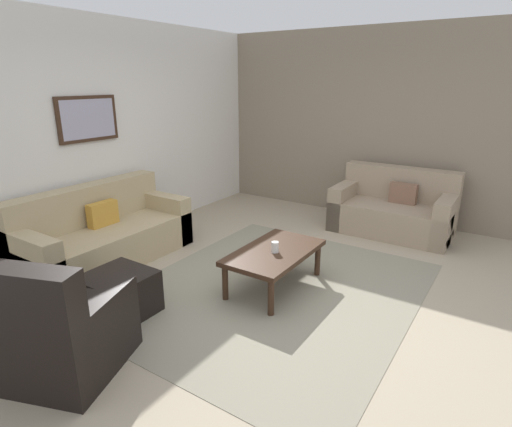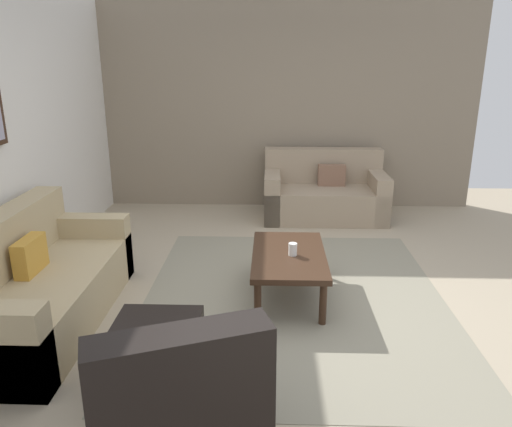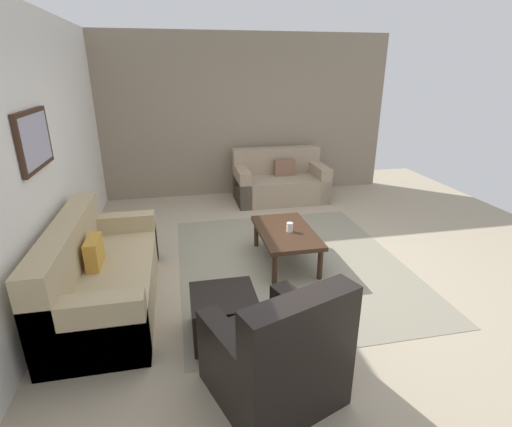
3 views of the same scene
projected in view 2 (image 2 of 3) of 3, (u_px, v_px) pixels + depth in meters
name	position (u px, v px, depth m)	size (l,w,h in m)	color
ground_plane	(294.00, 299.00, 4.36)	(8.00, 8.00, 0.00)	tan
stone_feature_panel	(287.00, 107.00, 6.80)	(0.12, 5.20, 2.80)	gray
area_rug	(294.00, 299.00, 4.36)	(3.14, 2.65, 0.01)	gray
couch_main	(32.00, 288.00, 3.90)	(1.98, 0.87, 0.88)	tan
couch_loveseat	(324.00, 194.00, 6.59)	(0.89, 1.58, 0.88)	gray
armchair_leather	(177.00, 423.00, 2.45)	(1.03, 1.03, 0.95)	black
ottoman	(157.00, 352.00, 3.23)	(0.56, 0.56, 0.40)	black
coffee_table	(289.00, 259.00, 4.32)	(1.10, 0.64, 0.41)	#382316
cup	(293.00, 249.00, 4.25)	(0.07, 0.07, 0.11)	white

